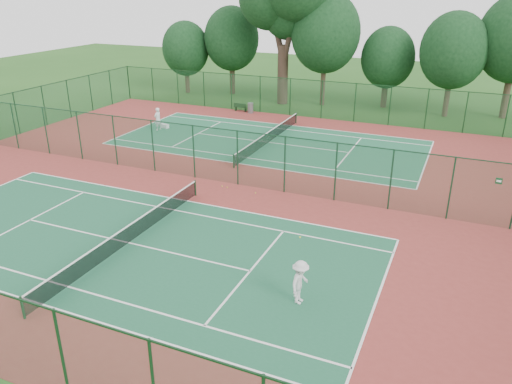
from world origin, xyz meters
TOP-DOWN VIEW (x-y plane):
  - ground at (0.00, 0.00)m, footprint 120.00×120.00m
  - red_pad at (0.00, 0.00)m, footprint 40.00×36.00m
  - court_near at (0.00, -9.00)m, footprint 23.77×10.97m
  - court_far at (0.00, 9.00)m, footprint 23.77×10.97m
  - fence_north at (0.00, 18.00)m, footprint 40.00×0.09m
  - fence_divider at (0.00, 0.00)m, footprint 40.00×0.09m
  - tennis_net_near at (0.00, -9.00)m, footprint 0.10×12.90m
  - tennis_net_far at (0.00, 9.00)m, footprint 0.10×12.90m
  - player_near at (9.12, -10.32)m, footprint 0.78×1.24m
  - player_far at (-10.05, 8.57)m, footprint 0.60×0.78m
  - trash_bin at (-5.32, 17.30)m, footprint 0.57×0.57m
  - bench at (-6.51, 17.53)m, footprint 1.31×0.41m
  - kit_bag at (-9.99, 9.40)m, footprint 0.94×0.56m
  - stray_ball_a at (0.83, -0.75)m, footprint 0.06×0.06m
  - stray_ball_b at (3.13, -0.90)m, footprint 0.06×0.06m
  - stray_ball_c at (1.18, -0.79)m, footprint 0.07×0.07m
  - evergreen_row at (0.50, 24.25)m, footprint 39.00×5.00m

SIDE VIEW (x-z plane):
  - ground at x=0.00m, z-range 0.00..0.00m
  - evergreen_row at x=0.50m, z-range -6.00..6.00m
  - red_pad at x=0.00m, z-range 0.00..0.01m
  - court_near at x=0.00m, z-range 0.01..0.02m
  - court_far at x=0.00m, z-range 0.01..0.02m
  - stray_ball_a at x=0.83m, z-range 0.01..0.07m
  - stray_ball_b at x=3.13m, z-range 0.01..0.07m
  - stray_ball_c at x=1.18m, z-range 0.01..0.08m
  - kit_bag at x=-9.99m, z-range 0.01..0.34m
  - bench at x=-6.51m, z-range 0.02..0.83m
  - trash_bin at x=-5.32m, z-range 0.01..0.99m
  - tennis_net_near at x=0.00m, z-range 0.06..1.03m
  - tennis_net_far at x=0.00m, z-range 0.06..1.03m
  - player_near at x=9.12m, z-range 0.02..1.85m
  - player_far at x=-10.05m, z-range 0.02..1.95m
  - fence_north at x=0.00m, z-range 0.01..3.51m
  - fence_divider at x=0.00m, z-range 0.01..3.51m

